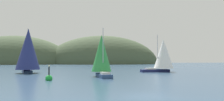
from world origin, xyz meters
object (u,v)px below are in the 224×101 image
sailboat_navy_sail (28,50)px  channel_buoy (49,78)px  sailboat_white_mainsail (163,55)px  sailboat_green_sail (102,55)px

sailboat_navy_sail → channel_buoy: (8.21, -18.53, -5.22)m
sailboat_white_mainsail → channel_buoy: size_ratio=3.68×
sailboat_navy_sail → sailboat_white_mainsail: 33.80m
sailboat_navy_sail → channel_buoy: size_ratio=4.15×
sailboat_green_sail → sailboat_white_mainsail: size_ratio=0.94×
sailboat_white_mainsail → channel_buoy: 32.66m
sailboat_white_mainsail → sailboat_green_sail: bearing=-140.9°
sailboat_navy_sail → sailboat_white_mainsail: size_ratio=1.13×
sailboat_green_sail → channel_buoy: 11.29m
sailboat_navy_sail → channel_buoy: 20.93m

